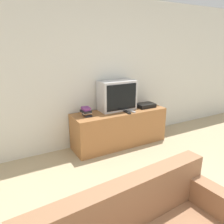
{
  "coord_description": "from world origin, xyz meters",
  "views": [
    {
      "loc": [
        -1.58,
        -0.54,
        1.79
      ],
      "look_at": [
        -0.06,
        2.18,
        0.84
      ],
      "focal_mm": 35.0,
      "sensor_mm": 36.0,
      "label": 1
    }
  ],
  "objects_px": {
    "television": "(117,95)",
    "book_stack": "(86,112)",
    "tv_stand": "(119,128)",
    "set_top_box": "(145,105)",
    "remote_on_stand": "(127,112)",
    "remote_secondary": "(132,111)"
  },
  "relations": [
    {
      "from": "television",
      "to": "remote_on_stand",
      "type": "height_order",
      "value": "television"
    },
    {
      "from": "television",
      "to": "tv_stand",
      "type": "bearing_deg",
      "value": -90.4
    },
    {
      "from": "set_top_box",
      "to": "remote_secondary",
      "type": "bearing_deg",
      "value": -161.39
    },
    {
      "from": "tv_stand",
      "to": "remote_on_stand",
      "type": "distance_m",
      "value": 0.38
    },
    {
      "from": "television",
      "to": "book_stack",
      "type": "xyz_separation_m",
      "value": [
        -0.64,
        -0.06,
        -0.2
      ]
    },
    {
      "from": "television",
      "to": "remote_secondary",
      "type": "distance_m",
      "value": 0.4
    },
    {
      "from": "remote_on_stand",
      "to": "remote_secondary",
      "type": "distance_m",
      "value": 0.1
    },
    {
      "from": "book_stack",
      "to": "remote_secondary",
      "type": "distance_m",
      "value": 0.82
    },
    {
      "from": "book_stack",
      "to": "remote_secondary",
      "type": "bearing_deg",
      "value": -14.23
    },
    {
      "from": "book_stack",
      "to": "set_top_box",
      "type": "xyz_separation_m",
      "value": [
        1.2,
        -0.06,
        -0.03
      ]
    },
    {
      "from": "set_top_box",
      "to": "book_stack",
      "type": "bearing_deg",
      "value": 177.05
    },
    {
      "from": "book_stack",
      "to": "remote_on_stand",
      "type": "relative_size",
      "value": 1.17
    },
    {
      "from": "tv_stand",
      "to": "remote_secondary",
      "type": "relative_size",
      "value": 11.01
    },
    {
      "from": "tv_stand",
      "to": "set_top_box",
      "type": "bearing_deg",
      "value": -2.35
    },
    {
      "from": "television",
      "to": "book_stack",
      "type": "relative_size",
      "value": 2.99
    },
    {
      "from": "tv_stand",
      "to": "television",
      "type": "height_order",
      "value": "television"
    },
    {
      "from": "television",
      "to": "remote_secondary",
      "type": "relative_size",
      "value": 4.21
    },
    {
      "from": "tv_stand",
      "to": "television",
      "type": "xyz_separation_m",
      "value": [
        0.0,
        0.1,
        0.59
      ]
    },
    {
      "from": "remote_on_stand",
      "to": "television",
      "type": "bearing_deg",
      "value": 101.75
    },
    {
      "from": "television",
      "to": "remote_on_stand",
      "type": "xyz_separation_m",
      "value": [
        0.06,
        -0.27,
        -0.26
      ]
    },
    {
      "from": "set_top_box",
      "to": "tv_stand",
      "type": "bearing_deg",
      "value": 177.65
    },
    {
      "from": "tv_stand",
      "to": "set_top_box",
      "type": "xyz_separation_m",
      "value": [
        0.57,
        -0.02,
        0.36
      ]
    }
  ]
}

